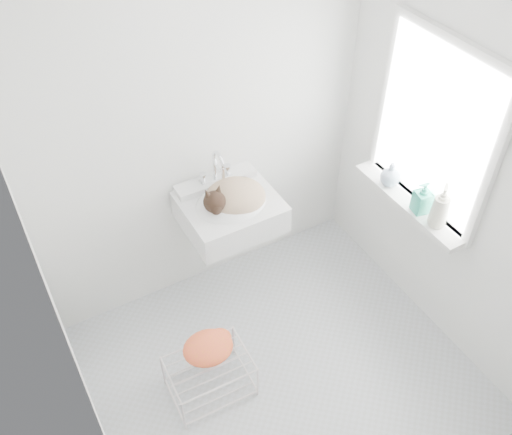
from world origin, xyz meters
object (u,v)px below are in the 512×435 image
bottle_a (435,224)px  sink (230,201)px  wire_rack (210,375)px  bottle_b (419,211)px  bottle_c (389,184)px  cat (233,197)px

bottle_a → sink: bearing=140.6°
sink → wire_rack: 1.06m
bottle_a → bottle_b: bearing=90.0°
wire_rack → bottle_b: 1.60m
sink → bottle_c: (0.95, -0.35, 0.00)m
cat → bottle_a: (0.94, -0.76, -0.04)m
wire_rack → bottle_a: bearing=-6.1°
bottle_c → sink: bearing=159.6°
sink → wire_rack: (-0.49, -0.63, -0.70)m
bottle_c → bottle_b: bearing=-90.0°
sink → cat: size_ratio=1.35×
wire_rack → bottle_a: (1.44, -0.15, 0.70)m
bottle_a → wire_rack: bearing=173.9°
wire_rack → bottle_a: 1.61m
wire_rack → bottle_c: bottle_c is taller
bottle_a → bottle_b: 0.14m
cat → bottle_a: 1.21m
bottle_a → cat: bearing=140.8°
bottle_a → bottle_b: bottle_a is taller
sink → bottle_a: 1.23m
wire_rack → bottle_c: size_ratio=2.91×
sink → cat: bearing=-50.6°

